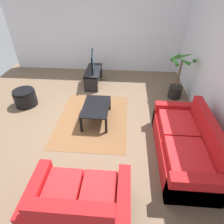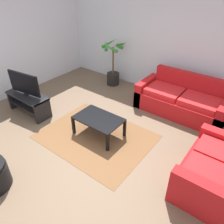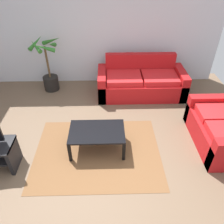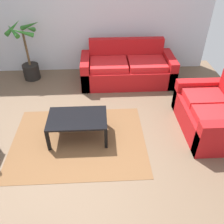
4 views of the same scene
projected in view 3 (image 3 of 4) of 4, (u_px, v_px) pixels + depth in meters
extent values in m
plane|color=brown|center=(97.00, 167.00, 3.66)|extent=(6.60, 6.60, 0.00)
cube|color=silver|center=(98.00, 30.00, 5.25)|extent=(6.00, 0.06, 2.70)
cube|color=red|center=(141.00, 87.00, 5.36)|extent=(2.05, 0.90, 0.42)
cube|color=red|center=(140.00, 63.00, 5.38)|extent=(1.69, 0.16, 0.48)
cube|color=red|center=(102.00, 84.00, 5.28)|extent=(0.18, 0.90, 0.62)
cube|color=red|center=(180.00, 82.00, 5.32)|extent=(0.18, 0.90, 0.62)
cube|color=red|center=(124.00, 78.00, 5.15)|extent=(0.81, 0.66, 0.12)
cube|color=red|center=(160.00, 77.00, 5.16)|extent=(0.81, 0.66, 0.12)
cube|color=red|center=(221.00, 133.00, 4.02)|extent=(0.90, 1.41, 0.42)
cube|color=red|center=(209.00, 109.00, 4.45)|extent=(0.90, 0.18, 0.62)
cube|color=red|center=(216.00, 113.00, 4.06)|extent=(0.66, 0.48, 0.12)
cube|color=black|center=(14.00, 155.00, 3.55)|extent=(0.06, 0.41, 0.49)
cube|color=black|center=(97.00, 132.00, 3.78)|extent=(0.95, 0.61, 0.03)
cube|color=black|center=(70.00, 153.00, 3.67)|extent=(0.05, 0.05, 0.38)
cube|color=black|center=(124.00, 152.00, 3.69)|extent=(0.05, 0.05, 0.38)
cube|color=black|center=(74.00, 130.00, 4.12)|extent=(0.05, 0.05, 0.38)
cube|color=black|center=(122.00, 129.00, 4.14)|extent=(0.05, 0.05, 0.38)
cube|color=brown|center=(98.00, 152.00, 3.93)|extent=(2.20, 1.70, 0.01)
cylinder|color=black|center=(51.00, 83.00, 5.57)|extent=(0.37, 0.37, 0.35)
cylinder|color=brown|center=(47.00, 62.00, 5.23)|extent=(0.05, 0.05, 0.77)
cone|color=#2F7729|center=(52.00, 44.00, 4.96)|extent=(0.14, 0.39, 0.23)
cone|color=#2F7729|center=(51.00, 41.00, 5.17)|extent=(0.53, 0.33, 0.29)
cone|color=#2F7729|center=(36.00, 43.00, 5.05)|extent=(0.30, 0.48, 0.27)
cone|color=#2F7729|center=(36.00, 46.00, 4.87)|extent=(0.34, 0.38, 0.24)
cone|color=#2F7729|center=(44.00, 48.00, 4.80)|extent=(0.47, 0.21, 0.26)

